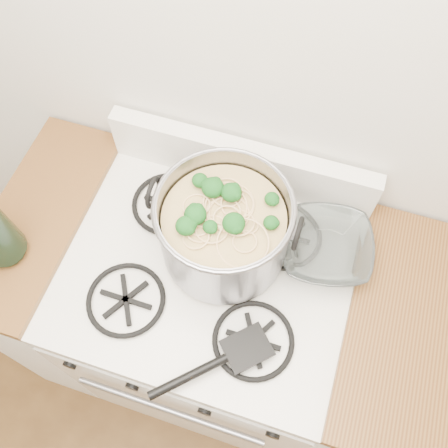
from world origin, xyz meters
TOP-DOWN VIEW (x-y plane):
  - gas_range at (0.00, 1.26)m, footprint 0.76×0.66m
  - counter_left at (-0.51, 1.26)m, footprint 0.25×0.65m
  - stock_pot at (0.02, 1.33)m, footprint 0.37×0.34m
  - spatula at (0.16, 1.09)m, footprint 0.42×0.42m
  - glass_bowl at (0.28, 1.40)m, footprint 0.11×0.11m

SIDE VIEW (x-z plane):
  - gas_range at x=0.00m, z-range -0.03..0.90m
  - counter_left at x=-0.51m, z-range 0.00..0.92m
  - spatula at x=0.16m, z-range 0.92..0.95m
  - glass_bowl at x=0.28m, z-range 0.92..0.95m
  - stock_pot at x=0.02m, z-range 0.91..1.14m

